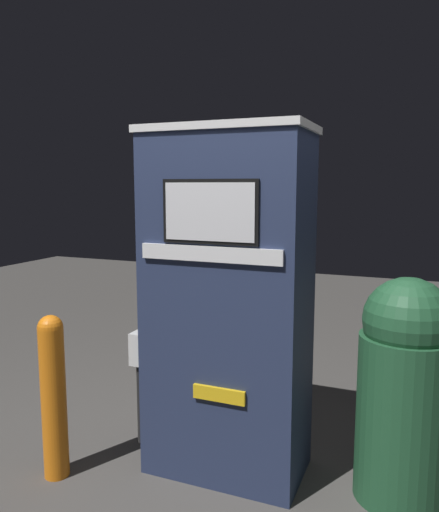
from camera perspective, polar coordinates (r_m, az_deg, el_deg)
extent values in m
plane|color=#423F3D|center=(3.02, -1.01, -25.16)|extent=(14.00, 14.00, 0.00)
cube|color=#232D4C|center=(2.99, 0.95, -14.44)|extent=(0.88, 0.50, 1.02)
cube|color=#232D4C|center=(2.77, 1.00, 4.38)|extent=(0.88, 0.50, 0.91)
cube|color=silver|center=(2.78, 1.02, 14.21)|extent=(0.91, 0.53, 0.04)
cube|color=black|center=(2.53, -1.15, 5.07)|extent=(0.52, 0.01, 0.33)
cube|color=silver|center=(2.52, -1.21, 5.06)|extent=(0.49, 0.01, 0.29)
cube|color=silver|center=(2.54, -1.17, 0.22)|extent=(0.78, 0.02, 0.08)
cube|color=gold|center=(2.73, -0.06, -15.56)|extent=(0.29, 0.02, 0.08)
cube|color=silver|center=(3.04, -8.48, -10.05)|extent=(0.09, 0.23, 0.19)
cylinder|color=black|center=(3.10, -9.09, -16.33)|extent=(0.03, 0.03, 0.48)
cylinder|color=orange|center=(3.08, -18.40, -15.64)|extent=(0.14, 0.14, 0.88)
sphere|color=orange|center=(2.94, -18.78, -7.77)|extent=(0.14, 0.14, 0.14)
cylinder|color=#1E4C2D|center=(2.92, 20.19, -16.99)|extent=(0.48, 0.48, 0.89)
sphere|color=#1E4C2D|center=(2.74, 20.72, -7.00)|extent=(0.46, 0.46, 0.46)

